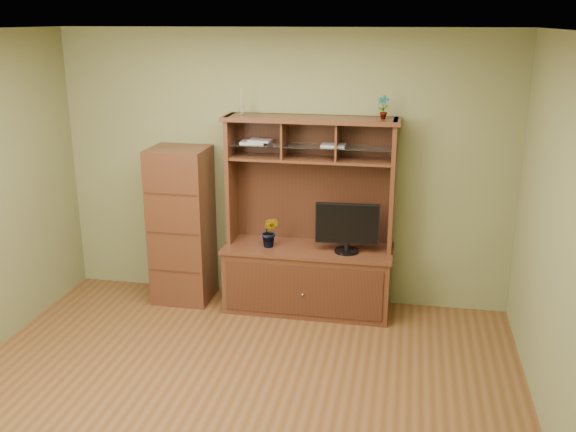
# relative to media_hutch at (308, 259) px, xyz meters

# --- Properties ---
(room) EXTENTS (4.54, 4.04, 2.74)m
(room) POSITION_rel_media_hutch_xyz_m (-0.31, -1.73, 0.83)
(room) COLOR #593519
(room) RESTS_ON ground
(media_hutch) EXTENTS (1.66, 0.61, 1.90)m
(media_hutch) POSITION_rel_media_hutch_xyz_m (0.00, 0.00, 0.00)
(media_hutch) COLOR #432113
(media_hutch) RESTS_ON room
(monitor) EXTENTS (0.60, 0.23, 0.48)m
(monitor) POSITION_rel_media_hutch_xyz_m (0.38, -0.08, 0.38)
(monitor) COLOR black
(monitor) RESTS_ON media_hutch
(orchid_plant) EXTENTS (0.19, 0.16, 0.31)m
(orchid_plant) POSITION_rel_media_hutch_xyz_m (-0.36, -0.08, 0.28)
(orchid_plant) COLOR #31521C
(orchid_plant) RESTS_ON media_hutch
(top_plant) EXTENTS (0.12, 0.09, 0.21)m
(top_plant) POSITION_rel_media_hutch_xyz_m (0.66, 0.08, 1.49)
(top_plant) COLOR #336C26
(top_plant) RESTS_ON media_hutch
(reed_diffuser) EXTENTS (0.05, 0.05, 0.25)m
(reed_diffuser) POSITION_rel_media_hutch_xyz_m (-0.66, 0.08, 1.48)
(reed_diffuser) COLOR silver
(reed_diffuser) RESTS_ON media_hutch
(magazines) EXTENTS (1.00, 0.19, 0.04)m
(magazines) POSITION_rel_media_hutch_xyz_m (-0.28, 0.08, 1.13)
(magazines) COLOR #B1B1B6
(magazines) RESTS_ON media_hutch
(side_cabinet) EXTENTS (0.56, 0.51, 1.57)m
(side_cabinet) POSITION_rel_media_hutch_xyz_m (-1.29, -0.00, 0.27)
(side_cabinet) COLOR #432113
(side_cabinet) RESTS_ON room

